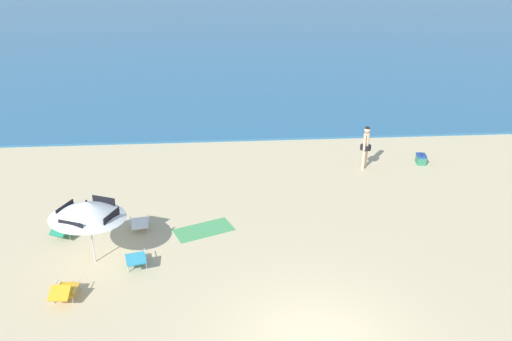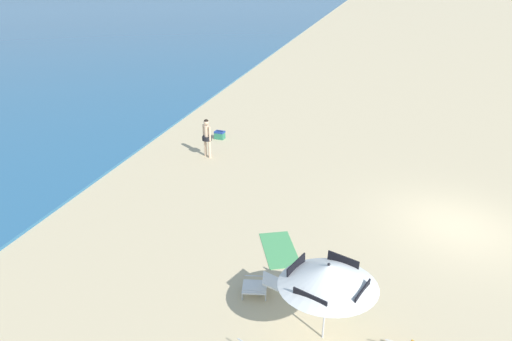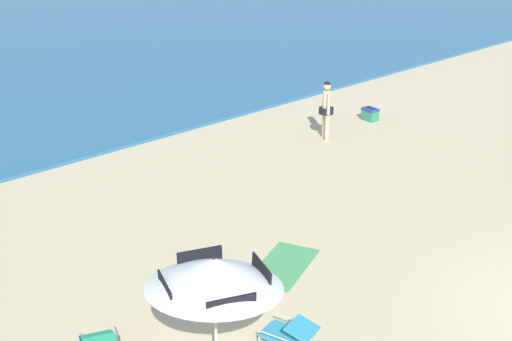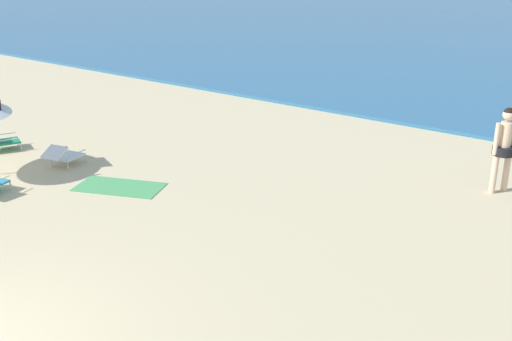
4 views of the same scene
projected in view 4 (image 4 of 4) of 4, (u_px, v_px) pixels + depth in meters
name	position (u px, v px, depth m)	size (l,w,h in m)	color
lounge_chair_under_umbrella	(0.00, 140.00, 14.75)	(0.84, 1.03, 0.53)	#1E7F56
lounge_chair_beside_umbrella	(63.00, 155.00, 13.67)	(0.68, 0.96, 0.52)	white
person_standing_near_shore	(504.00, 144.00, 11.99)	(0.43, 0.46, 1.76)	beige
beach_towel	(119.00, 187.00, 12.56)	(0.90, 1.80, 0.01)	#4C9E5B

